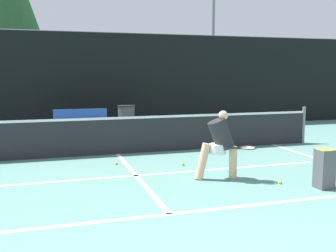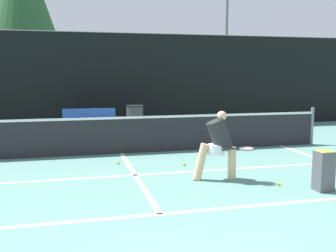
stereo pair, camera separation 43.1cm
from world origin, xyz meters
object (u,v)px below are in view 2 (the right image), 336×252
object	(u,v)px
player_practicing	(219,143)
ball_hopper	(324,170)
trash_bin	(135,119)
courtside_bench	(89,120)
parked_car	(26,106)

from	to	relation	value
player_practicing	ball_hopper	distance (m)	1.93
ball_hopper	trash_bin	world-z (taller)	trash_bin
courtside_bench	parked_car	bearing A→B (deg)	118.32
trash_bin	parked_car	distance (m)	6.34
ball_hopper	player_practicing	bearing A→B (deg)	143.00
player_practicing	courtside_bench	distance (m)	6.66
player_practicing	trash_bin	bearing A→B (deg)	100.92
ball_hopper	courtside_bench	distance (m)	8.29
courtside_bench	trash_bin	bearing A→B (deg)	6.16
ball_hopper	parked_car	size ratio (longest dim) A/B	0.16
ball_hopper	parked_car	world-z (taller)	parked_car
parked_car	trash_bin	bearing A→B (deg)	-49.91
courtside_bench	player_practicing	bearing A→B (deg)	-69.75
player_practicing	ball_hopper	xyz separation A→B (m)	(1.51, -1.14, -0.33)
ball_hopper	trash_bin	size ratio (longest dim) A/B	0.75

